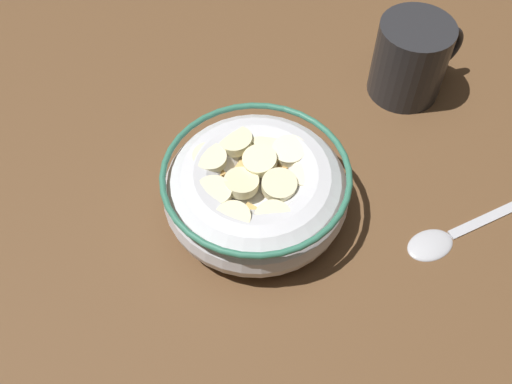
{
  "coord_description": "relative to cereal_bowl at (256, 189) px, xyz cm",
  "views": [
    {
      "loc": [
        -14.2,
        -29.76,
        49.61
      ],
      "look_at": [
        0.0,
        0.0,
        3.0
      ],
      "focal_mm": 42.03,
      "sensor_mm": 36.0,
      "label": 1
    }
  ],
  "objects": [
    {
      "name": "spoon",
      "position": [
        15.07,
        -10.89,
        -3.05
      ],
      "size": [
        15.47,
        3.3,
        0.8
      ],
      "color": "#B7B7BC",
      "rests_on": "ground_plane"
    },
    {
      "name": "cereal_bowl",
      "position": [
        0.0,
        0.0,
        0.0
      ],
      "size": [
        17.71,
        17.71,
        6.5
      ],
      "color": "silver",
      "rests_on": "ground_plane"
    },
    {
      "name": "coffee_mug",
      "position": [
        22.62,
        7.84,
        1.09
      ],
      "size": [
        11.01,
        8.1,
        8.98
      ],
      "color": "#262628",
      "rests_on": "ground_plane"
    },
    {
      "name": "ground_plane",
      "position": [
        -0.01,
        -0.02,
        -4.4
      ],
      "size": [
        132.05,
        132.05,
        2.0
      ],
      "primitive_type": "cube",
      "color": "brown"
    }
  ]
}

